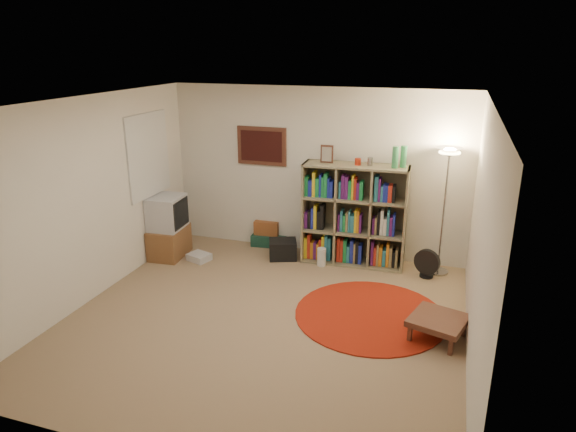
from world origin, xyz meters
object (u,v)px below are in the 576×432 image
object	(u,v)px
floor_lamp	(448,170)
side_table	(438,321)
bookshelf	(353,216)
floor_fan	(427,263)
suitcase	(270,239)
tv_stand	(168,228)

from	to	relation	value
floor_lamp	side_table	bearing A→B (deg)	-87.80
bookshelf	side_table	distance (m)	2.25
bookshelf	side_table	xyz separation A→B (m)	(1.31, -1.76, -0.50)
floor_fan	suitcase	bearing A→B (deg)	-172.35
tv_stand	suitcase	distance (m)	1.62
bookshelf	floor_lamp	distance (m)	1.46
bookshelf	suitcase	size ratio (longest dim) A/B	3.01
floor_fan	tv_stand	world-z (taller)	tv_stand
bookshelf	floor_lamp	xyz separation A→B (m)	(1.24, 0.03, 0.76)
bookshelf	suitcase	xyz separation A→B (m)	(-1.38, 0.31, -0.62)
bookshelf	floor_fan	size ratio (longest dim) A/B	4.32
bookshelf	side_table	world-z (taller)	bookshelf
floor_lamp	tv_stand	distance (m)	4.09
suitcase	floor_fan	bearing A→B (deg)	-16.90
floor_fan	suitcase	distance (m)	2.52
bookshelf	tv_stand	distance (m)	2.75
floor_lamp	side_table	size ratio (longest dim) A/B	2.56
bookshelf	floor_lamp	world-z (taller)	floor_lamp
tv_stand	floor_lamp	bearing A→B (deg)	5.22
bookshelf	side_table	size ratio (longest dim) A/B	2.54
floor_lamp	suitcase	xyz separation A→B (m)	(-2.62, 0.28, -1.39)
floor_fan	side_table	world-z (taller)	floor_fan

